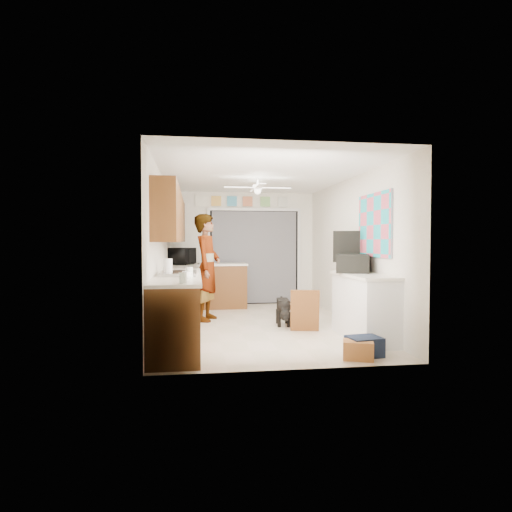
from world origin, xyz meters
name	(u,v)px	position (x,y,z in m)	size (l,w,h in m)	color
floor	(259,325)	(0.00, 0.00, 0.00)	(5.00, 5.00, 0.00)	beige
ceiling	(259,176)	(0.00, 0.00, 2.50)	(5.00, 5.00, 0.00)	white
wall_back	(243,248)	(0.00, 2.50, 1.25)	(3.20, 3.20, 0.00)	white
wall_front	(293,256)	(0.00, -2.50, 1.25)	(3.20, 3.20, 0.00)	white
wall_left	(161,251)	(-1.60, 0.00, 1.25)	(5.00, 5.00, 0.00)	white
wall_right	(351,251)	(1.60, 0.00, 1.25)	(5.00, 5.00, 0.00)	white
left_base_cabinets	(181,300)	(-1.30, 0.00, 0.45)	(0.60, 4.80, 0.90)	brown
left_countertop	(181,271)	(-1.29, 0.00, 0.92)	(0.62, 4.80, 0.04)	white
upper_cabinets	(172,218)	(-1.44, 0.20, 1.80)	(0.32, 4.00, 0.80)	brown
sink_basin	(179,274)	(-1.29, -1.00, 0.95)	(0.50, 0.76, 0.06)	silver
faucet	(165,267)	(-1.48, -1.00, 1.05)	(0.03, 0.03, 0.22)	silver
peninsula_base	(222,286)	(-0.50, 2.00, 0.45)	(1.00, 0.60, 0.90)	brown
peninsula_top	(222,264)	(-0.50, 2.00, 0.92)	(1.04, 0.64, 0.04)	white
back_opening_recess	(254,257)	(0.25, 2.47, 1.05)	(2.00, 0.06, 2.10)	black
curtain_panel	(254,257)	(0.25, 2.43, 1.05)	(1.90, 0.03, 2.05)	slate
door_trim_left	(209,257)	(-0.77, 2.44, 1.05)	(0.06, 0.04, 2.10)	white
door_trim_right	(299,257)	(1.27, 2.44, 1.05)	(0.06, 0.04, 2.10)	white
door_trim_head	(254,209)	(0.25, 2.44, 2.12)	(2.10, 0.04, 0.06)	white
header_frame_0	(216,201)	(-0.60, 2.47, 2.30)	(0.22, 0.02, 0.22)	gold
header_frame_1	(232,201)	(-0.25, 2.47, 2.30)	(0.22, 0.02, 0.22)	#4AA1C6
header_frame_2	(248,201)	(0.10, 2.47, 2.30)	(0.22, 0.02, 0.22)	#CE734D
header_frame_3	(265,202)	(0.50, 2.47, 2.30)	(0.22, 0.02, 0.22)	#80BA6A
header_frame_4	(283,202)	(0.90, 2.47, 2.30)	(0.22, 0.02, 0.22)	silver
route66_sign	(200,201)	(-0.95, 2.47, 2.30)	(0.22, 0.02, 0.26)	silver
right_counter_base	(364,308)	(1.35, -1.20, 0.45)	(0.50, 1.40, 0.90)	white
right_counter_top	(364,275)	(1.34, -1.20, 0.92)	(0.54, 1.44, 0.04)	white
abstract_painting	(374,225)	(1.58, -1.00, 1.65)	(0.03, 1.15, 0.95)	#DA506A
ceiling_fan	(258,188)	(0.00, 0.20, 2.32)	(1.14, 1.14, 0.24)	white
microwave	(182,256)	(-1.33, 1.69, 1.11)	(0.61, 0.41, 0.34)	black
cup	(186,275)	(-1.17, -1.65, 0.99)	(0.12, 0.12, 0.09)	white
jar_a	(189,272)	(-1.13, -1.47, 1.01)	(0.10, 0.10, 0.14)	silver
jar_b	(183,278)	(-1.19, -2.25, 1.00)	(0.08, 0.08, 0.13)	silver
paper_towel_roll	(168,267)	(-1.42, -1.06, 1.06)	(0.11, 0.11, 0.23)	white
suitcase	(353,263)	(1.32, -0.82, 1.08)	(0.47, 0.63, 0.27)	black
suitcase_rim	(353,270)	(1.32, -0.82, 0.97)	(0.44, 0.58, 0.02)	yellow
suitcase_lid	(346,247)	(1.32, -0.53, 1.33)	(0.42, 0.03, 0.50)	black
cardboard_box	(358,350)	(0.87, -2.20, 0.11)	(0.35, 0.27, 0.22)	#B06937
navy_crate	(364,346)	(1.00, -2.07, 0.12)	(0.39, 0.32, 0.24)	#141D32
cabinet_door_panel	(305,311)	(0.62, -0.63, 0.33)	(0.44, 0.03, 0.67)	brown
man	(207,267)	(-0.85, 0.58, 0.95)	(0.69, 0.45, 1.90)	white
dog	(283,311)	(0.40, -0.05, 0.25)	(0.27, 0.63, 0.49)	black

